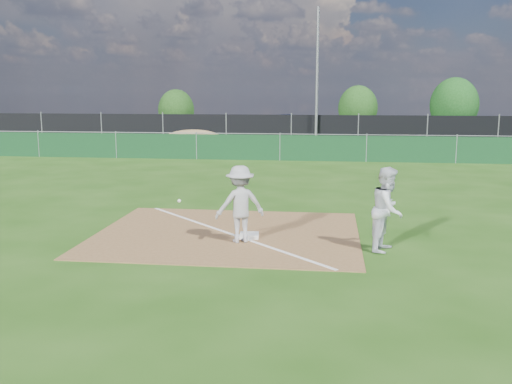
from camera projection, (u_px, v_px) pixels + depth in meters
ground at (269, 176)px, 21.95m from camera, size 90.00×90.00×0.00m
infield_dirt at (228, 233)px, 13.17m from camera, size 6.00×5.00×0.02m
foul_line at (228, 233)px, 13.16m from camera, size 5.01×5.01×0.01m
green_fence at (280, 148)px, 26.73m from camera, size 44.00×0.05×1.20m
dirt_mound at (193, 140)px, 30.77m from camera, size 3.38×2.60×1.17m
black_fence at (291, 130)px, 34.49m from camera, size 46.00×0.04×1.80m
parking_lot at (296, 138)px, 39.53m from camera, size 46.00×9.00×0.01m
light_pole at (317, 77)px, 33.46m from camera, size 0.16×0.16×8.00m
first_base at (249, 235)px, 12.77m from camera, size 0.46×0.46×0.09m
play_at_first at (240, 204)px, 12.28m from camera, size 2.04×1.01×1.67m
runner at (388, 209)px, 11.65m from camera, size 0.91×1.02×1.75m
car_left at (185, 124)px, 40.56m from camera, size 5.26×3.08×1.68m
car_mid at (286, 127)px, 38.26m from camera, size 5.22×3.49×1.63m
car_right at (366, 130)px, 38.18m from camera, size 4.37×2.19×1.22m
tree_left at (176, 110)px, 44.65m from camera, size 2.80×2.80×3.33m
tree_mid at (358, 108)px, 44.65m from camera, size 3.06×3.06×3.63m
tree_right at (454, 105)px, 42.67m from camera, size 3.55×3.55×4.21m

